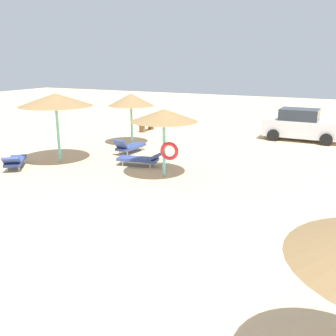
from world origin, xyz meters
TOP-DOWN VIEW (x-y plane):
  - ground_plane at (0.00, 0.00)m, footprint 80.00×80.00m
  - parasol_1 at (-1.49, 5.68)m, footprint 2.49×2.49m
  - parasol_2 at (-6.53, 5.58)m, footprint 3.10×3.10m
  - parasol_3 at (-5.63, 10.08)m, footprint 2.37×2.37m
  - lounger_1 at (-3.03, 6.57)m, footprint 2.00×1.01m
  - lounger_2 at (-7.47, 3.96)m, footprint 1.66×1.90m
  - lounger_3 at (-4.67, 8.27)m, footprint 0.76×1.88m
  - bench_0 at (-6.85, 13.79)m, footprint 0.42×1.50m
  - parked_car at (2.16, 15.08)m, footprint 4.01×2.00m

SIDE VIEW (x-z plane):
  - ground_plane at x=0.00m, z-range 0.00..0.00m
  - lounger_1 at x=-3.03m, z-range 0.00..0.62m
  - lounger_2 at x=-7.47m, z-range -0.03..0.66m
  - lounger_3 at x=-4.67m, z-range -0.08..0.73m
  - bench_0 at x=-6.85m, z-range 0.10..0.59m
  - parked_car at x=2.16m, z-range -0.04..1.68m
  - parasol_1 at x=-1.49m, z-range 1.01..3.57m
  - parasol_3 at x=-5.63m, z-range 0.99..3.63m
  - parasol_2 at x=-6.53m, z-range 1.20..4.15m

